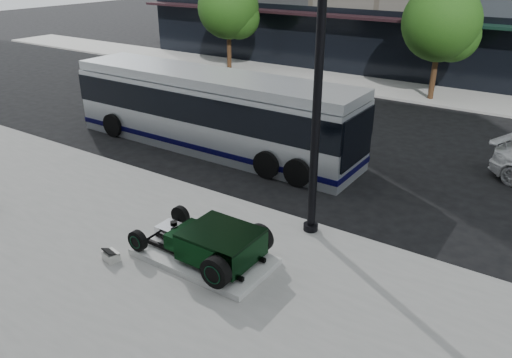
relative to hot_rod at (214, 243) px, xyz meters
The scene contains 8 objects.
ground 5.33m from the hot_rod, 102.21° to the left, with size 120.00×120.00×0.00m, color black.
sidewalk_far 19.20m from the hot_rod, 93.33° to the left, with size 70.00×4.00×0.12m, color gray.
street_trees 18.49m from the hot_rod, 89.91° to the left, with size 29.80×3.80×5.70m.
display_plinth 0.60m from the hot_rod, behind, with size 3.40×1.80×0.15m, color silver.
hot_rod is the anchor object (origin of this frame).
info_plaque 2.60m from the hot_rod, 149.22° to the right, with size 0.45×0.38×0.31m.
lamppost 4.05m from the hot_rod, 66.90° to the left, with size 0.40×0.40×7.24m.
transit_bus 8.39m from the hot_rod, 128.88° to the left, with size 12.12×2.88×2.92m.
Camera 1 is at (7.64, -13.05, 6.98)m, focal length 35.00 mm.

